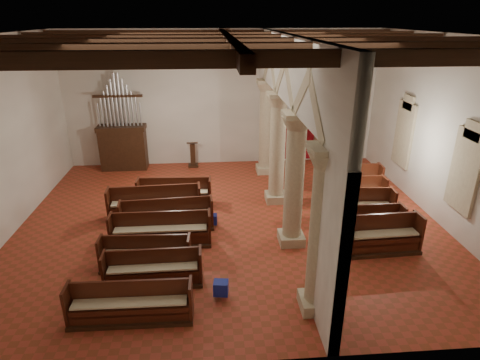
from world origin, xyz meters
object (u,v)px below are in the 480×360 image
processional_banner (334,157)px  nave_pew_0 (131,308)px  pipe_organ (123,139)px  aisle_pew_0 (382,239)px  lectern (193,156)px

processional_banner → nave_pew_0: size_ratio=0.94×
pipe_organ → aisle_pew_0: pipe_organ is taller
nave_pew_0 → aisle_pew_0: 7.30m
pipe_organ → processional_banner: bearing=-9.9°
pipe_organ → lectern: 3.20m
lectern → aisle_pew_0: lectern is taller
lectern → nave_pew_0: size_ratio=0.44×
lectern → aisle_pew_0: 9.61m
pipe_organ → nave_pew_0: 10.32m
pipe_organ → nave_pew_0: size_ratio=1.56×
lectern → nave_pew_0: (-1.10, -10.06, -0.20)m
nave_pew_0 → aisle_pew_0: (6.90, 2.39, 0.07)m
pipe_organ → lectern: (3.09, -0.01, -0.85)m
aisle_pew_0 → lectern: bearing=124.3°
nave_pew_0 → lectern: bearing=84.4°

